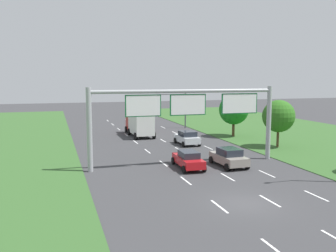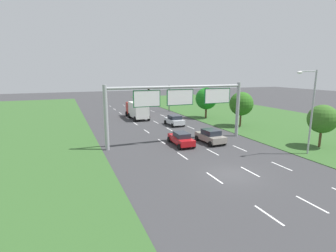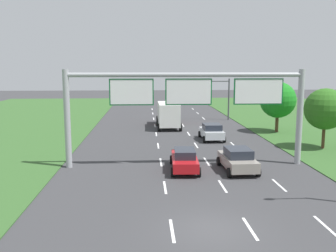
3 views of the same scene
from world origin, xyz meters
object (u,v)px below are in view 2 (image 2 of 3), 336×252
traffic_light_mast (160,94)px  roadside_tree_far (206,99)px  car_lead_silver (174,120)px  sign_gantry (181,101)px  car_near_red (181,139)px  street_lamp (310,105)px  roadside_tree_mid (241,104)px  roadside_tree_near (322,119)px  car_mid_lane (210,136)px  box_truck (137,110)px

traffic_light_mast → roadside_tree_far: size_ratio=1.01×
car_lead_silver → sign_gantry: 10.91m
car_near_red → car_lead_silver: (3.83, 10.75, 0.05)m
street_lamp → sign_gantry: bearing=136.7°
car_near_red → roadside_tree_mid: (12.90, 6.10, 2.76)m
roadside_tree_near → roadside_tree_mid: roadside_tree_mid is taller
car_lead_silver → roadside_tree_mid: (9.07, -4.65, 2.71)m
street_lamp → car_mid_lane: bearing=131.0°
box_truck → roadside_tree_mid: (12.90, -12.86, 1.89)m
car_near_red → sign_gantry: bearing=72.3°
car_mid_lane → sign_gantry: 5.48m
car_lead_silver → roadside_tree_far: size_ratio=0.72×
car_mid_lane → roadside_tree_far: 17.30m
car_near_red → roadside_tree_near: (14.02, -6.65, 2.45)m
street_lamp → roadside_tree_mid: 14.42m
traffic_light_mast → car_lead_silver: bearing=-101.5°
traffic_light_mast → box_truck: bearing=-139.8°
street_lamp → roadside_tree_near: street_lamp is taller
car_mid_lane → box_truck: size_ratio=0.55×
traffic_light_mast → roadside_tree_mid: bearing=-71.3°
car_lead_silver → sign_gantry: (-3.37, -9.52, 4.13)m
car_mid_lane → roadside_tree_near: size_ratio=0.88×
car_near_red → roadside_tree_mid: size_ratio=0.85×
car_near_red → box_truck: 18.98m
roadside_tree_near → roadside_tree_mid: 12.80m
box_truck → traffic_light_mast: traffic_light_mast is taller
car_near_red → sign_gantry: size_ratio=0.26×
car_near_red → roadside_tree_far: 18.98m
car_lead_silver → car_mid_lane: (-0.16, -11.15, -0.01)m
car_near_red → roadside_tree_mid: 14.54m
traffic_light_mast → sign_gantry: bearing=-104.8°
roadside_tree_far → roadside_tree_mid: bearing=-82.4°
roadside_tree_mid → roadside_tree_far: (-1.14, 8.53, 0.04)m
car_near_red → traffic_light_mast: size_ratio=0.81×
traffic_light_mast → roadside_tree_near: (7.38, -31.23, -0.64)m
street_lamp → roadside_tree_near: bearing=19.6°
box_truck → sign_gantry: (0.46, -17.73, 3.31)m
car_lead_silver → traffic_light_mast: 14.43m
box_truck → roadside_tree_mid: bearing=-45.2°
car_mid_lane → street_lamp: (6.59, -7.59, 4.26)m
box_truck → street_lamp: bearing=-69.5°
car_lead_silver → roadside_tree_far: roadside_tree_far is taller
traffic_light_mast → car_near_red: bearing=-105.1°
roadside_tree_near → roadside_tree_far: roadside_tree_far is taller
car_mid_lane → traffic_light_mast: (2.97, 24.98, 3.05)m
car_lead_silver → street_lamp: street_lamp is taller
car_mid_lane → traffic_light_mast: size_ratio=0.75×
traffic_light_mast → roadside_tree_far: bearing=-62.7°
car_mid_lane → roadside_tree_mid: bearing=33.4°
sign_gantry → traffic_light_mast: sign_gantry is taller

